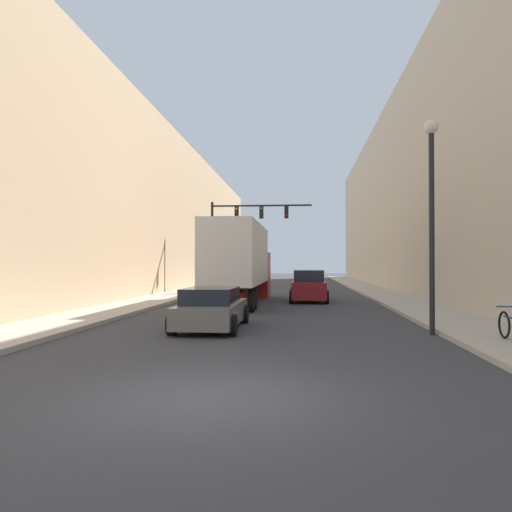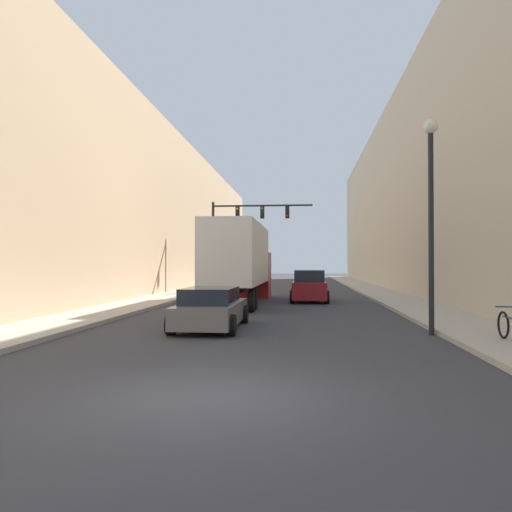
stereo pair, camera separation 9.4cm
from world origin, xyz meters
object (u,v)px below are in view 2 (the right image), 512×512
(semi_truck, at_px, (241,261))
(street_lamp, at_px, (431,195))
(parked_bicycle, at_px, (512,327))
(traffic_signal_gantry, at_px, (240,227))
(sedan_car, at_px, (211,309))
(suv_car, at_px, (309,287))

(semi_truck, bearing_deg, street_lamp, -57.38)
(parked_bicycle, bearing_deg, semi_truck, 122.80)
(traffic_signal_gantry, bearing_deg, sedan_car, -85.15)
(parked_bicycle, bearing_deg, sedan_car, 160.41)
(suv_car, bearing_deg, semi_truck, -154.53)
(semi_truck, xyz_separation_m, traffic_signal_gantry, (-1.45, 10.59, 2.58))
(street_lamp, bearing_deg, traffic_signal_gantry, 111.53)
(semi_truck, distance_m, parked_bicycle, 15.84)
(street_lamp, xyz_separation_m, parked_bicycle, (1.43, -2.15, -3.62))
(traffic_signal_gantry, bearing_deg, street_lamp, -68.47)
(sedan_car, relative_size, street_lamp, 0.70)
(traffic_signal_gantry, distance_m, street_lamp, 23.31)
(semi_truck, xyz_separation_m, suv_car, (3.61, 1.72, -1.44))
(suv_car, relative_size, parked_bicycle, 2.47)
(sedan_car, distance_m, parked_bicycle, 8.71)
(semi_truck, bearing_deg, sedan_car, -88.22)
(semi_truck, height_order, suv_car, semi_truck)
(suv_car, xyz_separation_m, parked_bicycle, (4.92, -14.95, -0.30))
(sedan_car, bearing_deg, suv_car, 74.70)
(sedan_car, distance_m, suv_car, 12.48)
(traffic_signal_gantry, distance_m, parked_bicycle, 26.19)
(suv_car, distance_m, parked_bicycle, 15.74)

